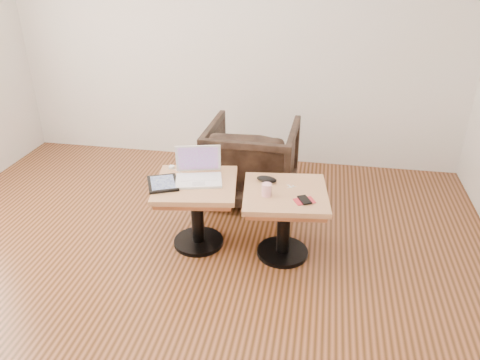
% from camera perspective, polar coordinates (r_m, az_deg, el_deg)
% --- Properties ---
extents(room_shell, '(4.52, 4.52, 2.71)m').
position_cam_1_polar(room_shell, '(2.53, -10.36, 10.28)').
color(room_shell, '#412611').
rests_on(room_shell, ground).
extents(side_table_left, '(0.66, 0.66, 0.52)m').
position_cam_1_polar(side_table_left, '(3.43, -5.32, -2.25)').
color(side_table_left, black).
rests_on(side_table_left, ground).
extents(side_table_right, '(0.64, 0.64, 0.52)m').
position_cam_1_polar(side_table_right, '(3.31, 5.45, -3.40)').
color(side_table_right, black).
rests_on(side_table_right, ground).
extents(laptop, '(0.38, 0.34, 0.23)m').
position_cam_1_polar(laptop, '(3.39, -5.07, 0.83)').
color(laptop, white).
rests_on(laptop, side_table_left).
extents(tablet, '(0.29, 0.32, 0.02)m').
position_cam_1_polar(tablet, '(3.36, -9.39, -0.40)').
color(tablet, black).
rests_on(tablet, side_table_left).
extents(charging_adapter, '(0.04, 0.04, 0.02)m').
position_cam_1_polar(charging_adapter, '(3.59, -8.33, 1.57)').
color(charging_adapter, white).
rests_on(charging_adapter, side_table_left).
extents(glasses_case, '(0.16, 0.09, 0.05)m').
position_cam_1_polar(glasses_case, '(3.35, 3.27, 0.10)').
color(glasses_case, black).
rests_on(glasses_case, side_table_right).
extents(striped_cup, '(0.08, 0.08, 0.09)m').
position_cam_1_polar(striped_cup, '(3.16, 3.27, -1.19)').
color(striped_cup, '#F46982').
rests_on(striped_cup, side_table_right).
extents(earbuds_tangle, '(0.06, 0.04, 0.01)m').
position_cam_1_polar(earbuds_tangle, '(3.31, 6.21, -0.75)').
color(earbuds_tangle, white).
rests_on(earbuds_tangle, side_table_right).
extents(phone_on_sleeve, '(0.16, 0.14, 0.02)m').
position_cam_1_polar(phone_on_sleeve, '(3.14, 7.86, -2.47)').
color(phone_on_sleeve, '#A62A26').
rests_on(phone_on_sleeve, side_table_right).
extents(armchair, '(0.77, 0.79, 0.70)m').
position_cam_1_polar(armchair, '(4.09, 1.47, 2.30)').
color(armchair, black).
rests_on(armchair, ground).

